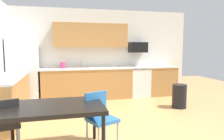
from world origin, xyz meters
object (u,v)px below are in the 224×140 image
object	(u,v)px
dining_table	(54,109)
refrigerator	(24,70)
microwave	(138,47)
kettle	(63,65)
chair_near_table	(100,115)
trash_bin	(179,96)
chair_far_side	(4,122)
oven_range	(139,82)

from	to	relation	value
dining_table	refrigerator	bearing A→B (deg)	105.58
microwave	kettle	world-z (taller)	microwave
chair_near_table	trash_bin	size ratio (longest dim) A/B	1.42
refrigerator	chair_far_side	bearing A→B (deg)	-86.32
dining_table	kettle	bearing A→B (deg)	86.91
dining_table	trash_bin	xyz separation A→B (m)	(3.05, 1.71, -0.37)
oven_range	chair_far_side	distance (m)	4.43
dining_table	kettle	distance (m)	3.26
chair_near_table	chair_far_side	bearing A→B (deg)	-179.72
refrigerator	microwave	xyz separation A→B (m)	(3.36, 0.18, 0.63)
chair_near_table	kettle	world-z (taller)	kettle
oven_range	chair_far_side	size ratio (longest dim) A/B	1.07
oven_range	kettle	xyz separation A→B (m)	(-2.32, 0.05, 0.56)
oven_range	kettle	bearing A→B (deg)	178.77
microwave	chair_near_table	size ratio (longest dim) A/B	0.64
refrigerator	chair_far_side	size ratio (longest dim) A/B	2.15
microwave	dining_table	xyz separation A→B (m)	(-2.50, -3.29, -0.87)
dining_table	chair_far_side	bearing A→B (deg)	172.10
microwave	chair_far_side	xyz separation A→B (m)	(-3.17, -3.19, -1.04)
dining_table	microwave	bearing A→B (deg)	52.76
refrigerator	microwave	bearing A→B (deg)	3.06
dining_table	chair_near_table	distance (m)	0.71
chair_far_side	kettle	world-z (taller)	kettle
microwave	trash_bin	bearing A→B (deg)	-70.76
oven_range	trash_bin	bearing A→B (deg)	-69.56
chair_near_table	chair_far_side	distance (m)	1.35
refrigerator	oven_range	size ratio (longest dim) A/B	2.01
microwave	chair_near_table	distance (m)	3.81
oven_range	chair_near_table	size ratio (longest dim) A/B	1.07
chair_far_side	oven_range	bearing A→B (deg)	44.30
oven_range	microwave	bearing A→B (deg)	90.00
oven_range	microwave	world-z (taller)	microwave
chair_far_side	trash_bin	size ratio (longest dim) A/B	1.42
refrigerator	chair_far_side	world-z (taller)	refrigerator
refrigerator	chair_near_table	xyz separation A→B (m)	(1.55, -3.01, -0.41)
microwave	chair_far_side	distance (m)	4.62
chair_far_side	kettle	bearing A→B (deg)	74.92
trash_bin	kettle	bearing A→B (deg)	152.05
dining_table	trash_bin	size ratio (longest dim) A/B	2.33
oven_range	trash_bin	xyz separation A→B (m)	(0.55, -1.47, -0.16)
trash_bin	kettle	world-z (taller)	kettle
refrigerator	trash_bin	bearing A→B (deg)	-19.61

